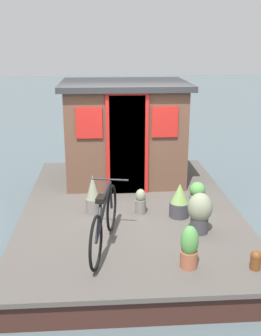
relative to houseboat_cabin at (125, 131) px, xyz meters
name	(u,v)px	position (x,y,z in m)	size (l,w,h in m)	color
ground_plane	(130,227)	(-1.41, 0.00, -1.32)	(60.00, 60.00, 0.00)	#4C5B60
houseboat_deck	(130,217)	(-1.41, 0.00, -1.12)	(5.05, 3.37, 0.39)	#4C4742
houseboat_cabin	(125,131)	(0.00, 0.00, 0.00)	(1.85, 2.31, 1.84)	brown
bicycle	(104,221)	(-2.78, 0.41, -0.56)	(1.67, 0.52, 0.79)	black
potted_plant_fern	(93,195)	(-1.67, 0.58, -0.64)	(0.23, 0.23, 0.62)	slate
potted_plant_mint	(200,211)	(-2.45, -0.90, -0.61)	(0.34, 0.34, 0.58)	#38383D
potted_plant_rosemary	(197,195)	(-1.58, -1.06, -0.71)	(0.25, 0.25, 0.43)	slate
potted_plant_sage	(189,247)	(-3.35, -0.57, -0.67)	(0.21, 0.21, 0.53)	#935138
potted_plant_geranium	(141,202)	(-1.72, -0.15, -0.74)	(0.17, 0.17, 0.39)	slate
potted_plant_basil	(179,201)	(-1.89, -0.72, -0.68)	(0.30, 0.30, 0.52)	#38383D
mooring_bollard	(256,259)	(-3.45, -1.34, -0.80)	(0.13, 0.13, 0.24)	brown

